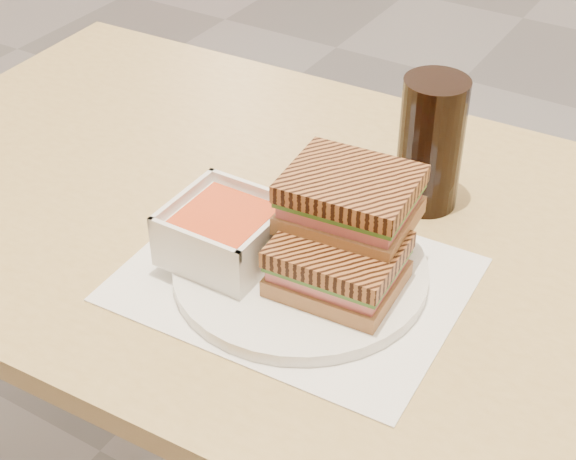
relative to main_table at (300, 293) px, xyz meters
The scene contains 7 objects.
main_table is the anchor object (origin of this frame).
tray_liner 0.16m from the main_table, 63.15° to the right, with size 0.37×0.29×0.00m.
plate 0.16m from the main_table, 59.51° to the right, with size 0.28×0.28×0.02m.
soup_bowl 0.20m from the main_table, 103.84° to the right, with size 0.12×0.12×0.06m.
panini_lower 0.21m from the main_table, 43.73° to the right, with size 0.14×0.12×0.06m.
panini_upper 0.24m from the main_table, 30.59° to the right, with size 0.14×0.12×0.06m.
cola_glass 0.25m from the main_table, 46.91° to the left, with size 0.08×0.08×0.17m.
Camera 1 is at (0.39, -2.62, 1.36)m, focal length 53.72 mm.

